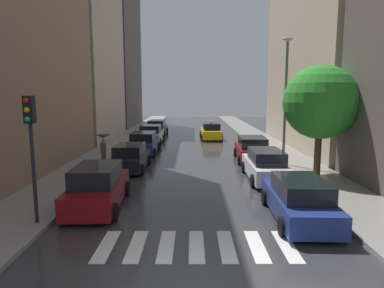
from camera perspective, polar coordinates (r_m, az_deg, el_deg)
ground_plane at (r=31.40m, az=0.46°, el=0.12°), size 28.00×72.00×0.04m
sidewalk_left at (r=32.03m, az=-11.25°, el=0.29°), size 3.00×72.00×0.15m
sidewalk_right at (r=32.08m, az=12.14°, el=0.28°), size 3.00×72.00×0.15m
crosswalk_stripes at (r=10.66m, az=0.96°, el=-16.63°), size 5.85×2.20×0.01m
building_left_mid at (r=35.99m, az=-17.92°, el=14.10°), size 6.00×12.26×16.65m
building_left_far at (r=49.22m, az=-12.97°, el=14.60°), size 6.00×13.03×19.98m
parked_car_left_nearest at (r=14.19m, az=-15.23°, el=-7.04°), size 2.18×4.70×1.74m
parked_car_left_second at (r=20.66m, az=-10.07°, el=-2.27°), size 2.03×4.36×1.55m
parked_car_left_third at (r=26.10m, az=-7.84°, el=0.09°), size 2.12×4.56×1.64m
parked_car_left_fourth at (r=31.44m, az=-6.64°, el=1.55°), size 2.18×4.25×1.68m
parked_car_left_fifth at (r=37.58m, az=-5.65°, el=2.66°), size 2.20×4.58×1.65m
parked_car_right_nearest at (r=13.04m, az=17.60°, el=-8.89°), size 2.15×4.83×1.54m
parked_car_right_second at (r=18.43m, az=12.33°, el=-3.53°), size 2.01×4.80×1.62m
parked_car_right_third at (r=23.54m, az=10.17°, el=-0.89°), size 2.30×4.78×1.62m
taxi_midroad at (r=34.21m, az=3.38°, el=2.11°), size 2.15×4.60×1.81m
pedestrian_foreground at (r=21.70m, az=-14.41°, el=0.10°), size 0.92×0.92×1.87m
street_tree_right at (r=19.27m, az=20.85°, el=6.51°), size 3.89×3.89×5.87m
traffic_light_left_corner at (r=12.42m, az=-25.13°, el=1.93°), size 0.30×0.42×4.30m
lamp_post_right at (r=21.68m, az=15.58°, el=8.16°), size 0.60×0.28×7.69m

